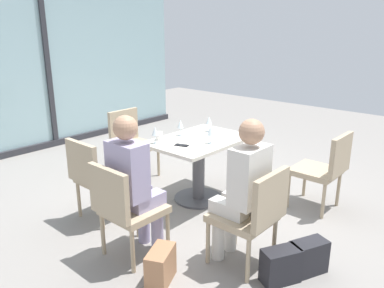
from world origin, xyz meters
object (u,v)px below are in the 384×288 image
wine_glass_3 (211,131)px  handbag_2 (281,266)px  chair_side_end (125,206)px  handbag_1 (161,266)px  person_front_left (243,186)px  wine_glass_0 (155,131)px  cell_phone_on_table (182,145)px  handbag_0 (308,257)px  wine_glass_2 (180,124)px  chair_front_left (253,212)px  chair_far_left (96,175)px  dining_table_main (199,157)px  chair_front_right (325,167)px  coffee_cup (159,136)px  person_side_end (134,179)px  chair_near_window (131,139)px  wine_glass_1 (209,121)px

wine_glass_3 → handbag_2: 1.60m
chair_side_end → handbag_1: bearing=-94.2°
person_front_left → wine_glass_0: person_front_left is taller
wine_glass_3 → cell_phone_on_table: wine_glass_3 is taller
chair_side_end → handbag_0: (0.84, -1.26, -0.36)m
wine_glass_2 → chair_front_left: bearing=-115.1°
handbag_2 → chair_far_left: bearing=127.5°
dining_table_main → wine_glass_0: (-0.43, 0.24, 0.34)m
chair_front_right → chair_side_end: bearing=156.6°
wine_glass_3 → coffee_cup: (-0.27, 0.50, -0.09)m
chair_far_left → handbag_1: (-0.29, -1.22, -0.36)m
handbag_1 → handbag_2: (0.62, -0.70, 0.00)m
person_side_end → handbag_2: person_side_end is taller
cell_phone_on_table → person_side_end: bearing=179.4°
chair_near_window → coffee_cup: 0.97m
wine_glass_2 → handbag_0: wine_glass_2 is taller
chair_side_end → wine_glass_2: 1.43m
person_front_left → coffee_cup: (0.38, 1.36, 0.08)m
coffee_cup → handbag_0: 1.98m
chair_near_window → wine_glass_1: (0.32, -1.06, 0.37)m
chair_side_end → cell_phone_on_table: size_ratio=6.04×
dining_table_main → person_side_end: size_ratio=0.88×
dining_table_main → chair_far_left: (-1.05, 0.46, -0.02)m
person_side_end → wine_glass_1: (1.51, 0.42, 0.16)m
chair_far_left → wine_glass_0: wine_glass_0 is taller
handbag_1 → chair_near_window: bearing=30.0°
chair_front_right → wine_glass_1: 1.39m
person_side_end → handbag_1: (-0.14, -0.45, -0.56)m
chair_side_end → handbag_2: size_ratio=2.90×
dining_table_main → person_side_end: 1.25m
chair_side_end → handbag_2: chair_side_end is taller
chair_front_left → coffee_cup: chair_front_left is taller
chair_far_left → handbag_0: 2.14m
chair_side_end → handbag_0: size_ratio=2.90×
chair_near_window → wine_glass_2: wine_glass_2 is taller
cell_phone_on_table → handbag_2: bearing=-123.9°
wine_glass_2 → handbag_1: bearing=-142.4°
chair_front_right → wine_glass_3: (-0.74, 0.97, 0.37)m
chair_front_left → coffee_cup: bearing=75.5°
dining_table_main → wine_glass_0: size_ratio=5.97×
dining_table_main → wine_glass_1: wine_glass_1 is taller
cell_phone_on_table → handbag_1: (-1.03, -0.73, -0.59)m
dining_table_main → handbag_0: (-0.46, -1.57, -0.38)m
chair_front_right → coffee_cup: chair_front_right is taller
person_front_left → chair_near_window: bearing=72.7°
dining_table_main → chair_near_window: chair_near_window is taller
wine_glass_0 → wine_glass_2: same height
chair_front_right → chair_front_left: bearing=180.0°
chair_front_left → handbag_0: size_ratio=2.90×
coffee_cup → handbag_0: coffee_cup is taller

